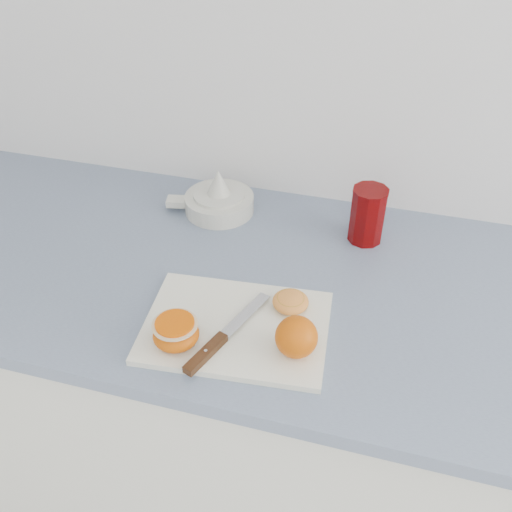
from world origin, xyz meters
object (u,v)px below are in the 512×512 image
(citrus_juicer, at_px, (218,200))
(red_tumbler, at_px, (367,217))
(counter, at_px, (247,412))
(half_orange, at_px, (176,333))
(cutting_board, at_px, (236,327))

(citrus_juicer, bearing_deg, red_tumbler, -3.36)
(counter, relative_size, red_tumbler, 22.21)
(counter, height_order, half_orange, half_orange)
(red_tumbler, bearing_deg, counter, -141.66)
(counter, distance_m, citrus_juicer, 0.52)
(cutting_board, bearing_deg, citrus_juicer, 113.06)
(counter, bearing_deg, cutting_board, -78.90)
(cutting_board, distance_m, citrus_juicer, 0.37)
(cutting_board, distance_m, half_orange, 0.11)
(half_orange, bearing_deg, citrus_juicer, 98.96)
(counter, relative_size, half_orange, 34.77)
(half_orange, relative_size, red_tumbler, 0.64)
(cutting_board, height_order, red_tumbler, red_tumbler)
(half_orange, distance_m, citrus_juicer, 0.41)
(cutting_board, xyz_separation_m, half_orange, (-0.08, -0.07, 0.03))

